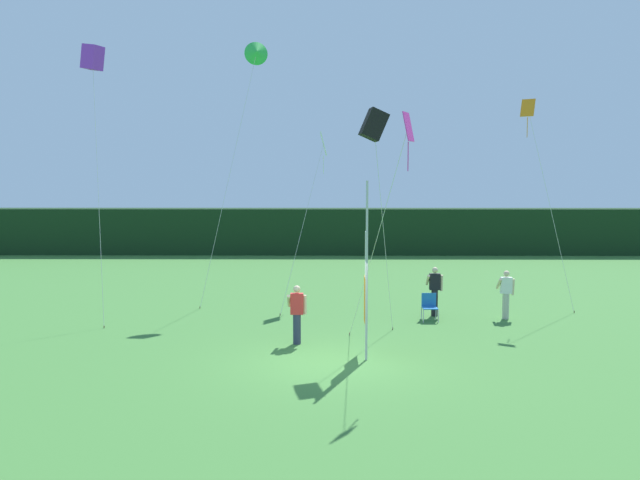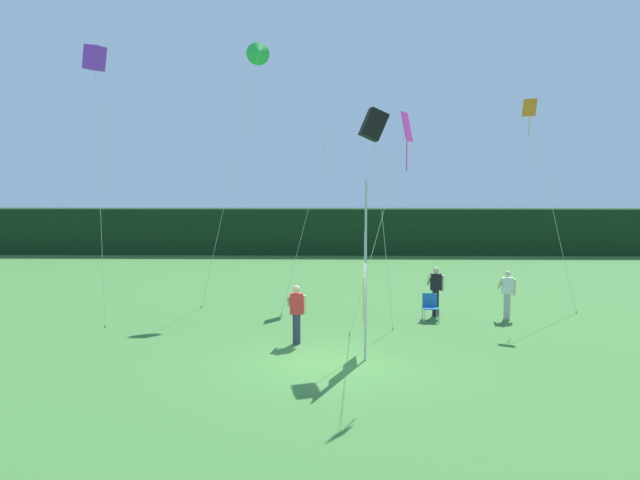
# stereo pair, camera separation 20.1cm
# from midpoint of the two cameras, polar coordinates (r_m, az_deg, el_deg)

# --- Properties ---
(ground_plane) EXTENTS (120.00, 120.00, 0.00)m
(ground_plane) POSITION_cam_midpoint_polar(r_m,az_deg,el_deg) (17.15, 1.19, -10.41)
(ground_plane) COLOR #3D7533
(distant_treeline) EXTENTS (80.00, 2.40, 2.87)m
(distant_treeline) POSITION_cam_midpoint_polar(r_m,az_deg,el_deg) (42.54, 1.17, 0.76)
(distant_treeline) COLOR black
(distant_treeline) RESTS_ON ground
(banner_flag) EXTENTS (0.06, 1.03, 4.58)m
(banner_flag) POSITION_cam_midpoint_polar(r_m,az_deg,el_deg) (17.29, 4.19, -2.87)
(banner_flag) COLOR #B7B7BC
(banner_flag) RESTS_ON ground
(person_near_banner) EXTENTS (0.55, 0.48, 1.68)m
(person_near_banner) POSITION_cam_midpoint_polar(r_m,az_deg,el_deg) (23.07, 10.07, -4.23)
(person_near_banner) COLOR black
(person_near_banner) RESTS_ON ground
(person_mid_field) EXTENTS (0.55, 0.48, 1.66)m
(person_mid_field) POSITION_cam_midpoint_polar(r_m,az_deg,el_deg) (18.89, -1.71, -6.21)
(person_mid_field) COLOR #2D334C
(person_mid_field) RESTS_ON ground
(person_far_left) EXTENTS (0.55, 0.48, 1.62)m
(person_far_left) POSITION_cam_midpoint_polar(r_m,az_deg,el_deg) (23.09, 15.90, -4.41)
(person_far_left) COLOR #B7B2A3
(person_far_left) RESTS_ON ground
(folding_chair) EXTENTS (0.51, 0.51, 0.89)m
(folding_chair) POSITION_cam_midpoint_polar(r_m,az_deg,el_deg) (22.37, 9.62, -5.50)
(folding_chair) COLOR #BCBCC1
(folding_chair) RESTS_ON ground
(kite_purple_box_0) EXTENTS (1.55, 3.32, 9.27)m
(kite_purple_box_0) POSITION_cam_midpoint_polar(r_m,az_deg,el_deg) (25.13, -18.42, 14.45)
(kite_purple_box_0) COLOR brown
(kite_purple_box_0) RESTS_ON ground
(kite_green_delta_1) EXTENTS (2.36, 2.87, 10.00)m
(kite_green_delta_1) POSITION_cam_midpoint_polar(r_m,az_deg,el_deg) (26.89, -5.06, 15.56)
(kite_green_delta_1) COLOR brown
(kite_green_delta_1) RESTS_ON ground
(kite_magenta_diamond_2) EXTENTS (1.45, 3.79, 6.20)m
(kite_magenta_diamond_2) POSITION_cam_midpoint_polar(r_m,az_deg,el_deg) (16.42, 7.37, 8.02)
(kite_magenta_diamond_2) COLOR brown
(kite_magenta_diamond_2) RESTS_ON ground
(kite_white_diamond_3) EXTENTS (1.61, 4.04, 6.48)m
(kite_white_diamond_3) POSITION_cam_midpoint_polar(r_m,az_deg,el_deg) (26.02, 0.52, 7.59)
(kite_white_diamond_3) COLOR brown
(kite_white_diamond_3) RESTS_ON ground
(kite_orange_diamond_4) EXTENTS (1.90, 0.85, 7.44)m
(kite_orange_diamond_4) POSITION_cam_midpoint_polar(r_m,az_deg,el_deg) (24.73, 17.93, 9.33)
(kite_orange_diamond_4) COLOR brown
(kite_orange_diamond_4) RESTS_ON ground
(kite_black_box_5) EXTENTS (1.18, 1.88, 6.60)m
(kite_black_box_5) POSITION_cam_midpoint_polar(r_m,az_deg,el_deg) (18.90, 4.90, 9.72)
(kite_black_box_5) COLOR brown
(kite_black_box_5) RESTS_ON ground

